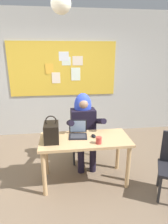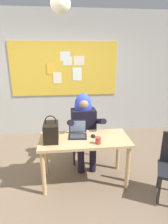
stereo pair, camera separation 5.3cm
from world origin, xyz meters
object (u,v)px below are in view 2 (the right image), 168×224
(computer_mouse, at_px, (93,136))
(handbag, at_px, (51,132))
(chair_at_desk, at_px, (83,133))
(laptop, at_px, (78,132))
(person_costumed, at_px, (84,124))
(desk_main, at_px, (85,145))
(coffee_mug, at_px, (98,140))

(computer_mouse, xyz_separation_m, handbag, (-0.61, -0.05, 0.12))
(chair_at_desk, height_order, computer_mouse, chair_at_desk)
(laptop, bearing_deg, person_costumed, 76.71)
(person_costumed, bearing_deg, computer_mouse, 7.14)
(desk_main, distance_m, person_costumed, 0.55)
(desk_main, height_order, laptop, laptop)
(computer_mouse, distance_m, coffee_mug, 0.22)
(computer_mouse, bearing_deg, laptop, 149.84)
(desk_main, xyz_separation_m, computer_mouse, (0.14, 0.03, 0.12))
(desk_main, distance_m, coffee_mug, 0.29)
(desk_main, distance_m, computer_mouse, 0.19)
(chair_at_desk, height_order, handbag, handbag)
(coffee_mug, bearing_deg, laptop, 131.35)
(desk_main, bearing_deg, chair_at_desk, 85.30)
(computer_mouse, bearing_deg, coffee_mug, -92.62)
(chair_at_desk, relative_size, computer_mouse, 8.73)
(person_costumed, bearing_deg, handbag, -46.22)
(chair_at_desk, xyz_separation_m, handbag, (-0.53, -0.68, 0.34))
(desk_main, xyz_separation_m, person_costumed, (0.05, 0.53, 0.13))
(handbag, relative_size, coffee_mug, 3.98)
(chair_at_desk, distance_m, laptop, 0.63)
(desk_main, relative_size, person_costumed, 1.04)
(desk_main, bearing_deg, person_costumed, 84.55)
(coffee_mug, bearing_deg, chair_at_desk, 97.59)
(chair_at_desk, distance_m, handbag, 0.93)
(person_costumed, xyz_separation_m, computer_mouse, (0.08, -0.50, -0.00))
(desk_main, relative_size, coffee_mug, 13.80)
(coffee_mug, bearing_deg, handbag, 165.47)
(computer_mouse, xyz_separation_m, coffee_mug, (0.03, -0.21, 0.03))
(computer_mouse, height_order, handbag, handbag)
(handbag, xyz_separation_m, coffee_mug, (0.64, -0.17, -0.09))
(computer_mouse, distance_m, handbag, 0.62)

